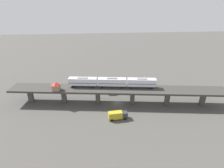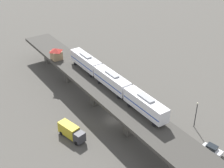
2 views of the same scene
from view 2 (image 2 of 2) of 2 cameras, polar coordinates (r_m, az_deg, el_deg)
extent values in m
plane|color=#4C4944|center=(77.80, 0.14, -6.57)|extent=(400.00, 400.00, 0.00)
cube|color=#393733|center=(73.92, 0.14, -2.35)|extent=(21.21, 92.27, 0.80)
cube|color=#47443F|center=(105.85, -11.74, 5.37)|extent=(2.03, 2.03, 6.40)
cube|color=#47443F|center=(93.45, -8.01, 2.24)|extent=(2.03, 2.03, 6.40)
cube|color=#47443F|center=(81.92, -3.21, -1.82)|extent=(2.03, 2.03, 6.40)
cube|color=#47443F|center=(71.68, 3.09, -7.09)|extent=(2.03, 2.03, 6.40)
cube|color=#47443F|center=(63.37, 11.50, -13.79)|extent=(2.03, 2.03, 6.40)
cube|color=silver|center=(84.29, -4.83, 4.19)|extent=(4.45, 12.27, 3.10)
cube|color=navy|center=(84.42, -4.82, 4.00)|extent=(4.46, 12.04, 0.24)
cube|color=gray|center=(83.55, -4.88, 5.25)|extent=(1.97, 4.35, 0.36)
cylinder|color=black|center=(89.05, -5.46, 4.13)|extent=(0.34, 0.86, 0.84)
cylinder|color=black|center=(88.07, -6.81, 3.73)|extent=(0.34, 0.86, 0.84)
cylinder|color=black|center=(82.55, -2.59, 2.02)|extent=(0.34, 0.86, 0.84)
cylinder|color=black|center=(81.49, -4.02, 1.57)|extent=(0.34, 0.86, 0.84)
cube|color=silver|center=(74.77, 0.00, 0.69)|extent=(4.45, 12.27, 3.10)
cube|color=navy|center=(74.92, 0.00, 0.49)|extent=(4.46, 12.04, 0.24)
cube|color=gray|center=(73.93, 0.00, 1.85)|extent=(1.97, 4.35, 0.36)
cylinder|color=black|center=(79.43, -0.99, 0.83)|extent=(0.34, 0.86, 0.84)
cylinder|color=black|center=(78.33, -2.45, 0.35)|extent=(0.34, 0.86, 0.84)
cylinder|color=black|center=(73.53, 2.61, -1.83)|extent=(0.34, 0.86, 0.84)
cylinder|color=black|center=(72.33, 1.09, -2.39)|extent=(0.34, 0.86, 0.84)
cube|color=silver|center=(66.29, 6.14, -3.77)|extent=(4.45, 12.27, 3.10)
cube|color=navy|center=(66.45, 6.13, -3.98)|extent=(4.46, 12.04, 0.24)
cube|color=gray|center=(65.34, 6.23, -2.51)|extent=(1.97, 4.35, 0.36)
cylinder|color=black|center=(70.76, 4.63, -3.32)|extent=(0.34, 0.86, 0.84)
cylinder|color=black|center=(69.52, 3.09, -3.94)|extent=(0.34, 0.86, 0.84)
cylinder|color=black|center=(65.69, 9.19, -6.64)|extent=(0.34, 0.86, 0.84)
cylinder|color=black|center=(64.35, 7.61, -7.39)|extent=(0.34, 0.86, 0.84)
cube|color=#8C7251|center=(91.85, -10.14, 5.20)|extent=(3.16, 3.16, 2.50)
pyramid|color=maroon|center=(91.16, -10.23, 6.16)|extent=(3.64, 3.64, 0.90)
cube|color=#1E6638|center=(83.02, 3.99, -3.39)|extent=(2.29, 4.58, 0.80)
cube|color=#1E2328|center=(82.67, 3.93, -2.91)|extent=(1.88, 2.37, 0.76)
cylinder|color=black|center=(84.53, 3.57, -3.02)|extent=(0.31, 0.68, 0.66)
cylinder|color=black|center=(83.40, 2.85, -3.51)|extent=(0.31, 0.68, 0.66)
cylinder|color=black|center=(83.13, 5.12, -3.73)|extent=(0.31, 0.68, 0.66)
cylinder|color=black|center=(81.97, 4.41, -4.24)|extent=(0.31, 0.68, 0.66)
cube|color=#233D93|center=(78.73, 8.09, -5.76)|extent=(1.94, 4.46, 0.80)
cube|color=#1E2328|center=(78.36, 8.05, -5.25)|extent=(1.71, 2.25, 0.76)
cylinder|color=black|center=(80.24, 7.73, -5.31)|extent=(0.26, 0.67, 0.66)
cylinder|color=black|center=(79.19, 6.89, -5.78)|extent=(0.26, 0.67, 0.66)
cylinder|color=black|center=(78.78, 9.26, -6.21)|extent=(0.26, 0.67, 0.66)
cylinder|color=black|center=(77.70, 8.42, -6.71)|extent=(0.26, 0.67, 0.66)
cube|color=silver|center=(71.55, 17.81, -11.44)|extent=(2.08, 4.51, 0.80)
cube|color=#1E2328|center=(71.10, 17.80, -10.92)|extent=(1.78, 2.30, 0.76)
cylinder|color=black|center=(72.83, 17.09, -10.87)|extent=(0.28, 0.67, 0.66)
cylinder|color=black|center=(71.61, 16.42, -11.56)|extent=(0.28, 0.67, 0.66)
cylinder|color=black|center=(72.05, 19.10, -11.80)|extent=(0.28, 0.67, 0.66)
cylinder|color=black|center=(70.82, 18.45, -12.52)|extent=(0.28, 0.67, 0.66)
cube|color=#333338|center=(70.45, -5.98, -9.63)|extent=(2.36, 2.18, 2.30)
cube|color=gold|center=(72.52, -7.91, -8.23)|extent=(2.74, 5.38, 2.70)
cylinder|color=black|center=(70.71, -6.53, -10.71)|extent=(0.43, 1.03, 1.00)
cylinder|color=black|center=(71.67, -5.33, -9.97)|extent=(0.43, 1.03, 1.00)
cylinder|color=black|center=(73.86, -9.24, -8.87)|extent=(0.43, 1.03, 1.00)
cylinder|color=black|center=(74.82, -8.00, -8.16)|extent=(0.43, 1.03, 1.00)
cylinder|color=black|center=(76.27, 15.05, -5.62)|extent=(0.20, 0.20, 6.50)
sphere|color=beige|center=(74.35, 15.40, -3.45)|extent=(0.44, 0.44, 0.44)
camera|label=1|loc=(60.30, -65.83, 6.50)|focal=28.00mm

